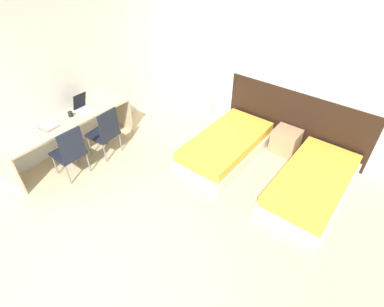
{
  "coord_description": "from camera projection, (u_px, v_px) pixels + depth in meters",
  "views": [
    {
      "loc": [
        2.29,
        -0.54,
        3.51
      ],
      "look_at": [
        0.0,
        2.37,
        0.55
      ],
      "focal_mm": 28.0,
      "sensor_mm": 36.0,
      "label": 1
    }
  ],
  "objects": [
    {
      "name": "bed_near_door",
      "position": [
        312.0,
        184.0,
        4.71
      ],
      "size": [
        1.0,
        1.95,
        0.4
      ],
      "color": "beige",
      "rests_on": "ground_plane"
    },
    {
      "name": "nightstand",
      "position": [
        285.0,
        141.0,
        5.54
      ],
      "size": [
        0.46,
        0.42,
        0.46
      ],
      "color": "tan",
      "rests_on": "ground_plane"
    },
    {
      "name": "desk",
      "position": [
        70.0,
        126.0,
        5.24
      ],
      "size": [
        0.6,
        2.32,
        0.76
      ],
      "color": "#C6B28E",
      "rests_on": "ground_plane"
    },
    {
      "name": "ground_plane",
      "position": [
        71.0,
        284.0,
        3.63
      ],
      "size": [
        20.0,
        20.0,
        0.0
      ],
      "primitive_type": "plane",
      "color": "beige"
    },
    {
      "name": "wall_left",
      "position": [
        76.0,
        71.0,
        5.28
      ],
      "size": [
        0.05,
        5.3,
        2.7
      ],
      "color": "silver",
      "rests_on": "ground_plane"
    },
    {
      "name": "radiator",
      "position": [
        193.0,
        100.0,
        6.74
      ],
      "size": [
        1.03,
        0.12,
        0.49
      ],
      "color": "silver",
      "rests_on": "ground_plane"
    },
    {
      "name": "laptop",
      "position": [
        83.0,
        108.0,
        5.31
      ],
      "size": [
        0.34,
        0.25,
        0.33
      ],
      "rotation": [
        0.0,
        0.0,
        -0.02
      ],
      "color": "silver",
      "rests_on": "desk"
    },
    {
      "name": "chair_near_laptop",
      "position": [
        105.0,
        131.0,
        5.29
      ],
      "size": [
        0.49,
        0.49,
        0.95
      ],
      "rotation": [
        0.0,
        0.0,
        0.08
      ],
      "color": "black",
      "rests_on": "ground_plane"
    },
    {
      "name": "open_notebook",
      "position": [
        49.0,
        126.0,
        4.95
      ],
      "size": [
        0.29,
        0.26,
        0.02
      ],
      "rotation": [
        0.0,
        0.0,
        0.13
      ],
      "color": "#B21E1E",
      "rests_on": "desk"
    },
    {
      "name": "headboard_panel",
      "position": [
        294.0,
        121.0,
        5.49
      ],
      "size": [
        2.7,
        0.03,
        1.11
      ],
      "color": "black",
      "rests_on": "ground_plane"
    },
    {
      "name": "bed_near_window",
      "position": [
        226.0,
        146.0,
        5.48
      ],
      "size": [
        1.0,
        1.95,
        0.4
      ],
      "color": "beige",
      "rests_on": "ground_plane"
    },
    {
      "name": "mug",
      "position": [
        70.0,
        114.0,
        5.19
      ],
      "size": [
        0.08,
        0.08,
        0.09
      ],
      "color": "black",
      "rests_on": "desk"
    },
    {
      "name": "chair_near_notebook",
      "position": [
        70.0,
        151.0,
        4.85
      ],
      "size": [
        0.46,
        0.46,
        0.95
      ],
      "rotation": [
        0.0,
        0.0,
        -0.01
      ],
      "color": "black",
      "rests_on": "ground_plane"
    },
    {
      "name": "wall_back",
      "position": [
        259.0,
        66.0,
        5.44
      ],
      "size": [
        5.82,
        0.05,
        2.7
      ],
      "color": "silver",
      "rests_on": "ground_plane"
    }
  ]
}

